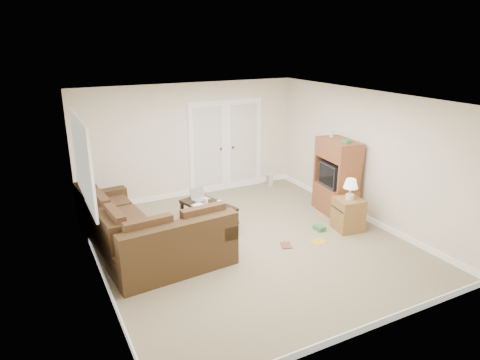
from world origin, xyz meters
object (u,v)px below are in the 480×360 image
sectional_sofa (141,235)px  coffee_table (208,214)px  tv_armoire (337,177)px  side_cabinet (348,212)px

sectional_sofa → coffee_table: size_ratio=2.39×
sectional_sofa → tv_armoire: (3.97, -0.04, 0.42)m
tv_armoire → side_cabinet: 0.93m
coffee_table → tv_armoire: size_ratio=0.74×
side_cabinet → tv_armoire: bearing=76.8°
sectional_sofa → side_cabinet: size_ratio=2.91×
sectional_sofa → tv_armoire: tv_armoire is taller
coffee_table → tv_armoire: tv_armoire is taller
tv_armoire → side_cabinet: (-0.32, -0.77, -0.41)m
side_cabinet → sectional_sofa: bearing=176.8°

